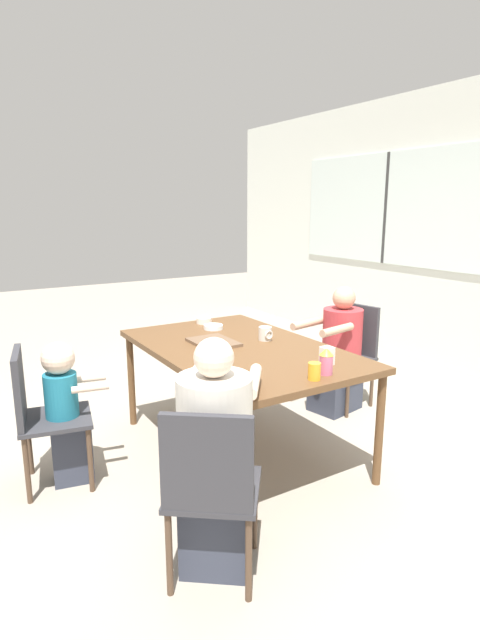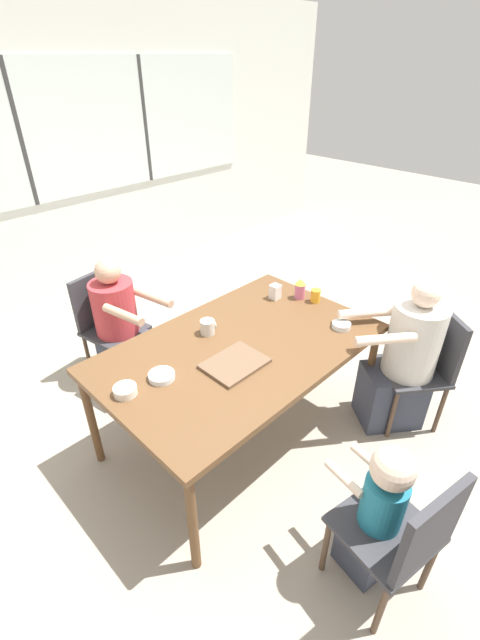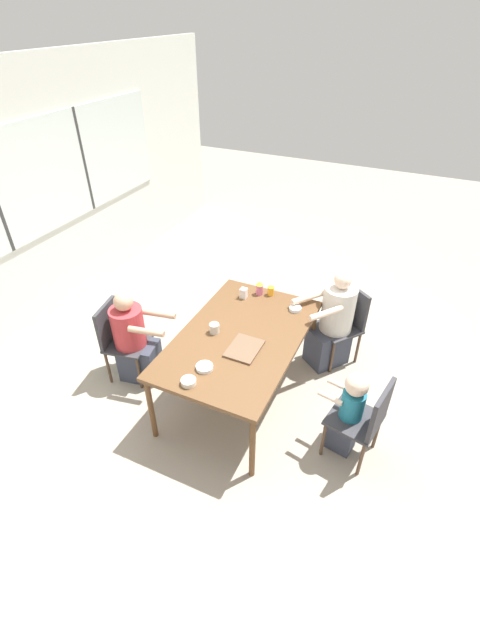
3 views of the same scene
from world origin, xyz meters
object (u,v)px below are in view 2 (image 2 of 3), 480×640
object	(u,v)px
person_toddler	(375,516)
juice_glass	(316,296)
person_woman_green_shirt	(121,329)
person_man_blue_shirt	(403,363)
bowl_fruit	(125,391)
bowl_cereal	(341,325)
coffee_mug	(208,327)
chair_for_woman_green_shirt	(105,318)
chair_for_man_blue_shirt	(427,360)
bowl_white_shallow	(162,376)
milk_carton_small	(275,292)
chair_for_toddler	(405,534)
sippy_cup	(300,288)

from	to	relation	value
person_toddler	juice_glass	bearing A→B (deg)	59.34
person_woman_green_shirt	juice_glass	world-z (taller)	person_woman_green_shirt
person_man_blue_shirt	bowl_fruit	distance (m)	1.79
bowl_cereal	coffee_mug	bearing A→B (deg)	139.07
chair_for_woman_green_shirt	chair_for_man_blue_shirt	size ratio (longest dim) A/B	1.00
chair_for_woman_green_shirt	bowl_white_shallow	distance (m)	1.22
milk_carton_small	chair_for_man_blue_shirt	bearing A→B (deg)	-67.51
bowl_white_shallow	bowl_cereal	size ratio (longest dim) A/B	1.20
person_toddler	bowl_cereal	world-z (taller)	person_toddler
chair_for_woman_green_shirt	coffee_mug	world-z (taller)	chair_for_woman_green_shirt
milk_carton_small	bowl_fruit	bearing A→B (deg)	-174.82
bowl_fruit	bowl_white_shallow	bearing A→B (deg)	-8.37
juice_glass	bowl_white_shallow	world-z (taller)	juice_glass
chair_for_woman_green_shirt	bowl_fruit	distance (m)	1.25
chair_for_woman_green_shirt	chair_for_toddler	world-z (taller)	same
coffee_mug	juice_glass	world-z (taller)	same
chair_for_toddler	bowl_white_shallow	xyz separation A→B (m)	(-0.27, 1.32, 0.26)
bowl_white_shallow	bowl_fruit	world-z (taller)	bowl_fruit
chair_for_man_blue_shirt	bowl_fruit	size ratio (longest dim) A/B	6.96
bowl_white_shallow	person_woman_green_shirt	bearing A→B (deg)	72.39
chair_for_toddler	person_toddler	distance (m)	0.17
person_woman_green_shirt	coffee_mug	size ratio (longest dim) A/B	10.56
coffee_mug	chair_for_woman_green_shirt	bearing A→B (deg)	100.58
person_toddler	bowl_white_shallow	bearing A→B (deg)	115.70
person_man_blue_shirt	coffee_mug	bearing A→B (deg)	82.93
juice_glass	person_woman_green_shirt	bearing A→B (deg)	131.68
juice_glass	chair_for_woman_green_shirt	bearing A→B (deg)	128.53
bowl_white_shallow	bowl_fruit	bearing A→B (deg)	171.63
juice_glass	bowl_fruit	distance (m)	1.48
sippy_cup	person_toddler	bearing A→B (deg)	-127.86
chair_for_man_blue_shirt	juice_glass	size ratio (longest dim) A/B	9.08
chair_for_woman_green_shirt	milk_carton_small	bearing A→B (deg)	118.57
person_toddler	bowl_fruit	world-z (taller)	person_toddler
chair_for_man_blue_shirt	sippy_cup	size ratio (longest dim) A/B	5.66
person_toddler	bowl_fruit	size ratio (longest dim) A/B	7.25
bowl_white_shallow	chair_for_toddler	bearing A→B (deg)	-78.23
person_man_blue_shirt	juice_glass	distance (m)	0.73
chair_for_woman_green_shirt	person_woman_green_shirt	size ratio (longest dim) A/B	0.83
milk_carton_small	chair_for_toddler	bearing A→B (deg)	-119.49
chair_for_man_blue_shirt	juice_glass	world-z (taller)	chair_for_man_blue_shirt
sippy_cup	milk_carton_small	world-z (taller)	sippy_cup
person_man_blue_shirt	sippy_cup	bearing A→B (deg)	48.29
coffee_mug	sippy_cup	size ratio (longest dim) A/B	0.65
person_toddler	person_man_blue_shirt	bearing A→B (deg)	32.46
juice_glass	bowl_fruit	world-z (taller)	juice_glass
chair_for_man_blue_shirt	bowl_fruit	distance (m)	1.95
chair_for_toddler	milk_carton_small	bearing A→B (deg)	71.59
sippy_cup	bowl_cereal	distance (m)	0.46
bowl_fruit	person_woman_green_shirt	bearing A→B (deg)	61.49
person_toddler	bowl_white_shallow	distance (m)	1.25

